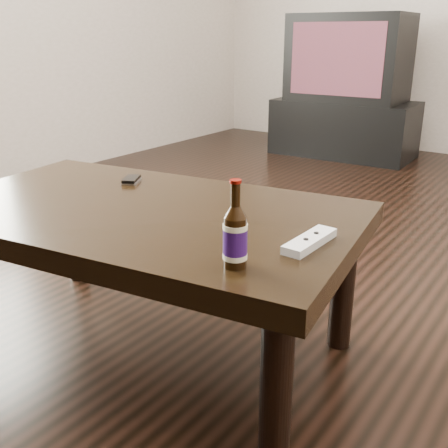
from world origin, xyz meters
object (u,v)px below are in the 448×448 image
Objects in this scene: coffee_table at (143,227)px; remote at (310,241)px; beer_bottle at (235,237)px; phone at (131,180)px; tv_stand at (344,128)px; tv at (349,58)px.

remote is at bearing 2.13° from coffee_table.
phone is at bearing 151.80° from beer_bottle.
remote reaches higher than tv_stand.
tv is 0.66× the size of coffee_table.
tv is 8.61× the size of phone.
phone is at bearing 140.95° from coffee_table.
beer_bottle is (0.47, -0.19, 0.13)m from coffee_table.
phone is 0.55× the size of remote.
tv is 2.93m from phone.
remote is at bearing -41.57° from phone.
coffee_table is 13.06× the size of phone.
remote is (1.21, -3.05, 0.27)m from tv_stand.
remote is (1.21, -3.05, -0.29)m from tv.
beer_bottle reaches higher than phone.
tv reaches higher than phone.
phone is 0.79m from remote.
beer_bottle is at bearing -108.88° from remote.
coffee_table is 0.30m from phone.
coffee_table is at bearing -80.25° from tv.
tv reaches higher than remote.
tv_stand is 2.93m from phone.
phone is (0.43, -2.89, -0.30)m from tv.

